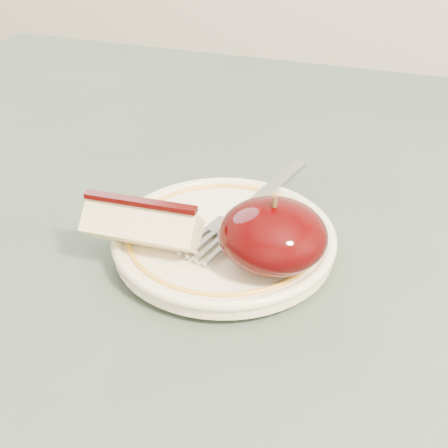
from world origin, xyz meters
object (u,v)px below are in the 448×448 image
(table, at_px, (181,300))
(plate, at_px, (224,238))
(apple_half, at_px, (273,235))
(fork, at_px, (249,208))

(table, xyz_separation_m, plate, (0.05, -0.03, 0.10))
(apple_half, relative_size, fork, 0.45)
(table, relative_size, apple_half, 11.07)
(table, distance_m, plate, 0.12)
(plate, height_order, apple_half, apple_half)
(plate, distance_m, fork, 0.04)
(plate, bearing_deg, apple_half, -29.15)
(plate, xyz_separation_m, apple_half, (0.05, -0.03, 0.03))
(apple_half, bearing_deg, fork, 119.28)
(table, height_order, plate, plate)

